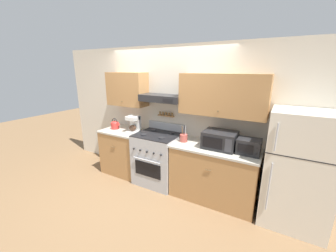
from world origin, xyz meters
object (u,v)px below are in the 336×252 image
(microwave, at_px, (220,140))
(utensil_crock, at_px, (184,138))
(tea_kettle, at_px, (115,125))
(coffee_maker, at_px, (134,124))
(refrigerator, at_px, (298,170))
(stove_range, at_px, (158,158))
(toaster_oven, at_px, (249,146))

(microwave, height_order, utensil_crock, utensil_crock)
(microwave, xyz_separation_m, utensil_crock, (-0.62, -0.02, -0.06))
(tea_kettle, xyz_separation_m, coffee_maker, (0.49, 0.03, 0.07))
(refrigerator, xyz_separation_m, microwave, (-1.09, 0.01, 0.24))
(refrigerator, bearing_deg, tea_kettle, -179.90)
(stove_range, relative_size, utensil_crock, 3.91)
(coffee_maker, height_order, toaster_oven, coffee_maker)
(refrigerator, bearing_deg, microwave, 179.35)
(tea_kettle, height_order, toaster_oven, toaster_oven)
(tea_kettle, relative_size, coffee_maker, 0.69)
(refrigerator, distance_m, toaster_oven, 0.69)
(stove_range, height_order, toaster_oven, toaster_oven)
(stove_range, bearing_deg, toaster_oven, -0.08)
(stove_range, distance_m, microwave, 1.28)
(microwave, xyz_separation_m, toaster_oven, (0.44, -0.02, -0.02))
(refrigerator, xyz_separation_m, tea_kettle, (-3.29, -0.01, 0.19))
(tea_kettle, height_order, utensil_crock, utensil_crock)
(tea_kettle, bearing_deg, coffee_maker, 3.45)
(toaster_oven, bearing_deg, utensil_crock, 179.91)
(tea_kettle, bearing_deg, utensil_crock, 0.00)
(tea_kettle, bearing_deg, stove_range, 0.03)
(stove_range, distance_m, coffee_maker, 0.82)
(toaster_oven, bearing_deg, refrigerator, 0.63)
(coffee_maker, bearing_deg, toaster_oven, -0.83)
(tea_kettle, xyz_separation_m, utensil_crock, (1.58, 0.00, -0.02))
(coffee_maker, distance_m, toaster_oven, 2.16)
(tea_kettle, height_order, coffee_maker, coffee_maker)
(microwave, distance_m, toaster_oven, 0.44)
(microwave, distance_m, utensil_crock, 0.62)
(tea_kettle, relative_size, toaster_oven, 0.68)
(coffee_maker, relative_size, microwave, 0.64)
(coffee_maker, relative_size, toaster_oven, 0.99)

